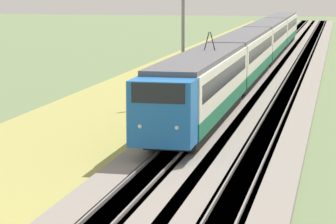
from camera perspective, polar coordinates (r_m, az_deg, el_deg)
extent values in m
cube|color=gray|center=(56.31, 4.48, 1.12)|extent=(240.00, 4.40, 0.30)
cube|color=gray|center=(55.94, 8.39, 1.00)|extent=(240.00, 4.40, 0.30)
cube|color=#4C4238|center=(56.31, 4.48, 1.12)|extent=(240.00, 1.57, 0.30)
cube|color=gray|center=(56.36, 3.94, 1.37)|extent=(240.00, 0.07, 0.15)
cube|color=gray|center=(56.21, 5.02, 1.33)|extent=(240.00, 0.07, 0.15)
cube|color=#4C4238|center=(55.94, 8.39, 1.00)|extent=(240.00, 1.57, 0.30)
cube|color=gray|center=(55.94, 7.85, 1.24)|extent=(240.00, 0.07, 0.15)
cube|color=gray|center=(55.87, 8.94, 1.21)|extent=(240.00, 0.07, 0.15)
cube|color=#99934C|center=(57.34, -1.09, 1.20)|extent=(240.00, 11.51, 0.12)
cube|color=blue|center=(34.62, -0.38, -0.04)|extent=(1.84, 2.81, 2.89)
cube|color=black|center=(34.21, -0.48, 1.49)|extent=(1.33, 2.34, 0.87)
sphere|color=#F2EAC6|center=(34.05, -2.02, -1.03)|extent=(0.20, 0.20, 0.20)
sphere|color=#F2EAC6|center=(33.70, 0.64, -1.13)|extent=(0.20, 0.20, 0.20)
cube|color=#196B47|center=(44.42, 2.41, 0.63)|extent=(18.04, 2.92, 0.81)
cube|color=silver|center=(44.23, 2.43, 2.48)|extent=(18.04, 2.92, 2.08)
cube|color=black|center=(44.21, 2.43, 2.70)|extent=(16.60, 2.94, 0.87)
cube|color=#515156|center=(44.11, 2.44, 3.99)|extent=(18.04, 2.69, 0.25)
cube|color=black|center=(44.53, 2.41, -0.24)|extent=(17.14, 2.48, 0.55)
cylinder|color=black|center=(37.62, -0.27, -1.72)|extent=(0.86, 0.12, 0.86)
cylinder|color=black|center=(37.41, 1.33, -1.79)|extent=(0.86, 0.12, 0.86)
cube|color=#196B47|center=(63.64, 5.42, 3.17)|extent=(19.89, 2.92, 0.81)
cube|color=silver|center=(63.51, 5.44, 4.47)|extent=(19.89, 2.92, 2.08)
cube|color=black|center=(63.50, 5.44, 4.62)|extent=(18.29, 2.94, 0.87)
cube|color=#515156|center=(63.43, 5.45, 5.52)|extent=(19.89, 2.69, 0.25)
cube|color=black|center=(63.72, 5.41, 2.56)|extent=(18.89, 2.48, 0.55)
cube|color=#196B47|center=(83.94, 7.09, 4.57)|extent=(19.89, 2.92, 0.81)
cube|color=silver|center=(83.84, 7.11, 5.56)|extent=(19.89, 2.92, 2.08)
cube|color=black|center=(83.83, 7.11, 5.67)|extent=(18.29, 2.94, 0.87)
cube|color=#515156|center=(83.78, 7.12, 6.35)|extent=(19.89, 2.69, 0.25)
cube|color=black|center=(83.99, 7.08, 4.11)|extent=(18.89, 2.48, 0.55)
cube|color=#196B47|center=(104.31, 8.11, 5.43)|extent=(19.89, 2.92, 0.81)
cube|color=silver|center=(104.23, 8.12, 6.22)|extent=(19.89, 2.92, 2.08)
cube|color=black|center=(104.22, 8.13, 6.31)|extent=(18.29, 2.94, 0.87)
cube|color=#515156|center=(104.18, 8.14, 6.86)|extent=(19.89, 2.69, 0.25)
cube|color=black|center=(104.35, 8.10, 5.05)|extent=(18.89, 2.48, 0.55)
cylinder|color=black|center=(46.75, 2.79, 5.10)|extent=(0.06, 0.33, 1.08)
cylinder|color=black|center=(46.69, 3.22, 5.10)|extent=(0.06, 0.33, 1.08)
cube|color=black|center=(37.69, 0.53, -3.07)|extent=(0.10, 0.10, 0.00)
cylinder|color=slate|center=(52.48, 1.08, 5.28)|extent=(0.22, 0.22, 8.89)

